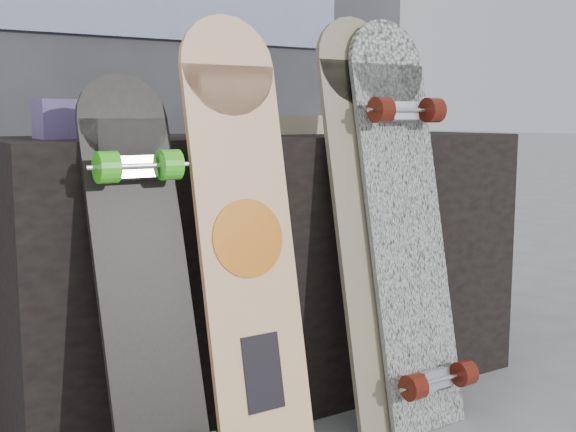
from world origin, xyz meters
TOP-DOWN VIEW (x-y plane):
  - vendor_table at (0.00, 0.50)m, footprint 1.60×0.60m
  - booth at (0.00, 1.35)m, footprint 2.40×0.22m
  - merch_box_purple at (-0.58, 0.49)m, footprint 0.18×0.12m
  - merch_box_small at (0.40, 0.59)m, footprint 0.14×0.14m
  - merch_box_flat at (0.16, 0.57)m, footprint 0.22×0.10m
  - longboard_geisha at (-0.30, 0.09)m, footprint 0.25×0.25m
  - longboard_celtic at (0.12, 0.13)m, footprint 0.25×0.25m
  - longboard_cascadia at (0.22, 0.09)m, footprint 0.26×0.31m
  - skateboard_dark at (-0.55, 0.10)m, footprint 0.22×0.34m

SIDE VIEW (x-z plane):
  - vendor_table at x=0.00m, z-range 0.00..0.80m
  - skateboard_dark at x=-0.55m, z-range 0.01..0.97m
  - longboard_geisha at x=-0.30m, z-range 0.03..1.13m
  - longboard_cascadia at x=0.22m, z-range 0.02..1.15m
  - longboard_celtic at x=0.12m, z-range 0.04..1.17m
  - merch_box_flat at x=0.16m, z-range 0.80..0.86m
  - merch_box_purple at x=-0.58m, z-range 0.80..0.90m
  - merch_box_small at x=0.40m, z-range 0.80..0.92m
  - booth at x=0.00m, z-range 0.00..2.20m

